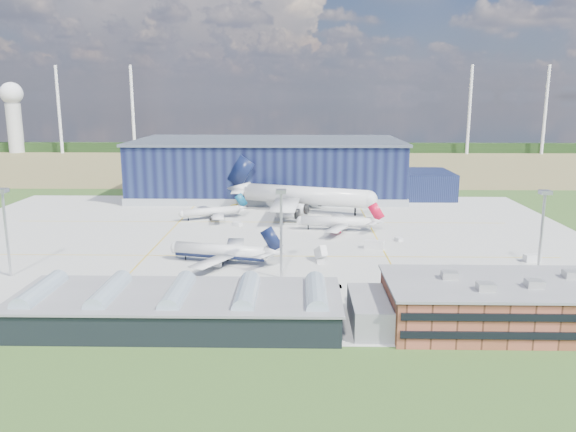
% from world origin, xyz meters
% --- Properties ---
extents(ground, '(600.00, 600.00, 0.00)m').
position_xyz_m(ground, '(0.00, 0.00, 0.00)').
color(ground, '#314F1D').
rests_on(ground, ground).
extents(apron, '(220.00, 160.00, 0.08)m').
position_xyz_m(apron, '(0.00, 10.00, 0.03)').
color(apron, '#969691').
rests_on(apron, ground).
extents(farmland, '(600.00, 220.00, 0.01)m').
position_xyz_m(farmland, '(0.00, 220.00, 0.00)').
color(farmland, olive).
rests_on(farmland, ground).
extents(treeline, '(600.00, 8.00, 8.00)m').
position_xyz_m(treeline, '(0.00, 300.00, 4.00)').
color(treeline, black).
rests_on(treeline, ground).
extents(horizon_dressing, '(440.20, 18.00, 70.00)m').
position_xyz_m(horizon_dressing, '(-191.30, 294.39, 34.20)').
color(horizon_dressing, white).
rests_on(horizon_dressing, ground).
extents(hangar, '(145.00, 62.00, 26.10)m').
position_xyz_m(hangar, '(2.81, 94.80, 11.62)').
color(hangar, black).
rests_on(hangar, ground).
extents(ops_building, '(46.00, 23.00, 10.90)m').
position_xyz_m(ops_building, '(55.01, -60.00, 4.79)').
color(ops_building, brown).
rests_on(ops_building, ground).
extents(glass_concourse, '(78.00, 23.00, 8.60)m').
position_xyz_m(glass_concourse, '(-6.45, -60.00, 3.69)').
color(glass_concourse, black).
rests_on(glass_concourse, ground).
extents(light_mast_west, '(2.60, 2.60, 23.00)m').
position_xyz_m(light_mast_west, '(-60.00, -30.00, 15.43)').
color(light_mast_west, '#AAABB0').
rests_on(light_mast_west, ground).
extents(light_mast_center, '(2.60, 2.60, 23.00)m').
position_xyz_m(light_mast_center, '(10.00, -30.00, 15.43)').
color(light_mast_center, '#AAABB0').
rests_on(light_mast_center, ground).
extents(light_mast_east, '(2.60, 2.60, 23.00)m').
position_xyz_m(light_mast_east, '(75.00, -30.00, 15.43)').
color(light_mast_east, '#AAABB0').
rests_on(light_mast_east, ground).
extents(airliner_navy, '(40.37, 39.82, 11.02)m').
position_xyz_m(airliner_navy, '(-7.33, -17.06, 5.51)').
color(airliner_navy, silver).
rests_on(airliner_navy, ground).
extents(airliner_red, '(34.55, 33.97, 10.08)m').
position_xyz_m(airliner_red, '(27.31, 22.00, 5.04)').
color(airliner_red, silver).
rests_on(airliner_red, ground).
extents(airliner_widebody, '(83.00, 82.15, 21.26)m').
position_xyz_m(airliner_widebody, '(17.09, 53.53, 10.63)').
color(airliner_widebody, silver).
rests_on(airliner_widebody, ground).
extents(airliner_regional, '(36.36, 36.05, 9.05)m').
position_xyz_m(airliner_regional, '(-18.92, 40.00, 4.52)').
color(airliner_regional, silver).
rests_on(airliner_regional, ground).
extents(gse_tug_a, '(2.77, 4.23, 1.69)m').
position_xyz_m(gse_tug_a, '(-35.16, -36.90, 0.85)').
color(gse_tug_a, gold).
rests_on(gse_tug_a, ground).
extents(gse_tug_b, '(3.07, 3.21, 1.16)m').
position_xyz_m(gse_tug_b, '(-15.82, -0.98, 0.58)').
color(gse_tug_b, gold).
rests_on(gse_tug_b, ground).
extents(gse_van_a, '(6.48, 4.40, 2.60)m').
position_xyz_m(gse_van_a, '(37.47, -1.40, 1.30)').
color(gse_van_a, silver).
rests_on(gse_van_a, ground).
extents(gse_cart_a, '(2.66, 3.18, 1.17)m').
position_xyz_m(gse_cart_a, '(46.64, 8.37, 0.59)').
color(gse_cart_a, silver).
rests_on(gse_cart_a, ground).
extents(gse_tug_c, '(2.92, 3.52, 1.32)m').
position_xyz_m(gse_tug_c, '(-12.59, 62.00, 0.66)').
color(gse_tug_c, gold).
rests_on(gse_tug_c, ground).
extents(gse_cart_b, '(3.91, 3.54, 1.41)m').
position_xyz_m(gse_cart_b, '(-7.77, 28.75, 0.71)').
color(gse_cart_b, silver).
rests_on(gse_cart_b, ground).
extents(gse_van_c, '(4.89, 3.07, 2.18)m').
position_xyz_m(gse_van_c, '(80.05, -14.08, 1.09)').
color(gse_van_c, silver).
rests_on(gse_van_c, ground).
extents(airstair, '(3.68, 5.19, 3.09)m').
position_xyz_m(airstair, '(20.63, -14.55, 1.54)').
color(airstair, silver).
rests_on(airstair, ground).
extents(car_a, '(4.16, 2.79, 1.32)m').
position_xyz_m(car_a, '(44.89, -36.03, 0.66)').
color(car_a, '#99999E').
rests_on(car_a, ground).
extents(car_b, '(4.02, 1.71, 1.29)m').
position_xyz_m(car_b, '(22.95, -37.61, 0.65)').
color(car_b, '#99999E').
rests_on(car_b, ground).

